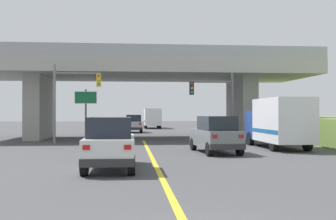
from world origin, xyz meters
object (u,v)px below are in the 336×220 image
object	(u,v)px
traffic_signal_farside	(70,93)
box_truck	(279,122)
suv_crossing	(216,134)
highway_sign	(86,103)
suv_lead	(110,143)
semi_truck_distant	(152,118)
sedan_oncoming	(134,124)
traffic_signal_nearside	(217,98)

from	to	relation	value
traffic_signal_farside	box_truck	bearing A→B (deg)	-22.28
suv_crossing	highway_sign	bearing A→B (deg)	122.48
suv_lead	box_truck	xyz separation A→B (m)	(9.92, 8.76, 0.60)
highway_sign	semi_truck_distant	size ratio (longest dim) A/B	0.57
sedan_oncoming	traffic_signal_nearside	bearing A→B (deg)	-70.77
traffic_signal_nearside	semi_truck_distant	bearing A→B (deg)	95.92
box_truck	traffic_signal_farside	world-z (taller)	traffic_signal_farside
sedan_oncoming	traffic_signal_nearside	xyz separation A→B (m)	(6.02, -17.26, 2.29)
box_truck	traffic_signal_farside	bearing A→B (deg)	157.72
highway_sign	traffic_signal_farside	bearing A→B (deg)	-106.84
box_truck	traffic_signal_nearside	world-z (taller)	traffic_signal_nearside
semi_truck_distant	highway_sign	bearing A→B (deg)	-103.59
sedan_oncoming	traffic_signal_farside	distance (m)	17.84
suv_crossing	semi_truck_distant	size ratio (longest dim) A/B	0.67
suv_crossing	highway_sign	world-z (taller)	highway_sign
highway_sign	semi_truck_distant	world-z (taller)	highway_sign
sedan_oncoming	semi_truck_distant	world-z (taller)	semi_truck_distant
highway_sign	suv_lead	bearing A→B (deg)	-80.87
traffic_signal_nearside	semi_truck_distant	world-z (taller)	traffic_signal_nearside
suv_lead	sedan_oncoming	size ratio (longest dim) A/B	1.10
box_truck	sedan_oncoming	bearing A→B (deg)	111.27
traffic_signal_farside	highway_sign	world-z (taller)	traffic_signal_farside
sedan_oncoming	semi_truck_distant	xyz separation A→B (m)	(2.83, 13.48, 0.52)
sedan_oncoming	highway_sign	size ratio (longest dim) A/B	1.06
suv_crossing	traffic_signal_farside	bearing A→B (deg)	133.36
box_truck	traffic_signal_nearside	size ratio (longest dim) A/B	1.32
suv_lead	sedan_oncoming	bearing A→B (deg)	87.88
traffic_signal_nearside	traffic_signal_farside	xyz separation A→B (m)	(-10.72, 0.26, 0.38)
traffic_signal_farside	highway_sign	bearing A→B (deg)	73.16
suv_crossing	highway_sign	xyz separation A→B (m)	(-8.15, 10.80, 1.99)
box_truck	traffic_signal_nearside	xyz separation A→B (m)	(-2.75, 5.26, 1.68)
suv_crossing	semi_truck_distant	distance (m)	38.61
suv_crossing	sedan_oncoming	bearing A→B (deg)	95.09
highway_sign	box_truck	bearing A→B (deg)	-33.01
traffic_signal_nearside	highway_sign	xyz separation A→B (m)	(-9.90, 2.96, -0.30)
box_truck	sedan_oncoming	distance (m)	24.17
suv_crossing	suv_lead	bearing A→B (deg)	-135.83
suv_lead	semi_truck_distant	world-z (taller)	semi_truck_distant
suv_crossing	semi_truck_distant	bearing A→B (deg)	87.57
suv_crossing	sedan_oncoming	distance (m)	25.46
suv_lead	box_truck	size ratio (longest dim) A/B	0.70
suv_crossing	box_truck	distance (m)	5.22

